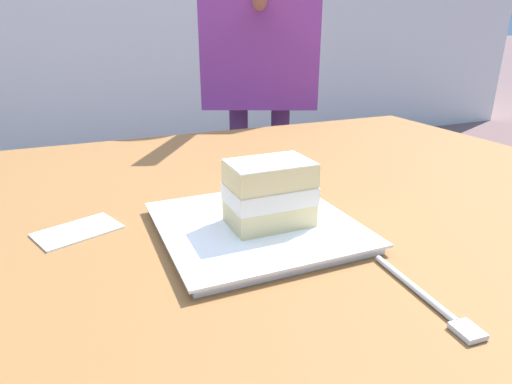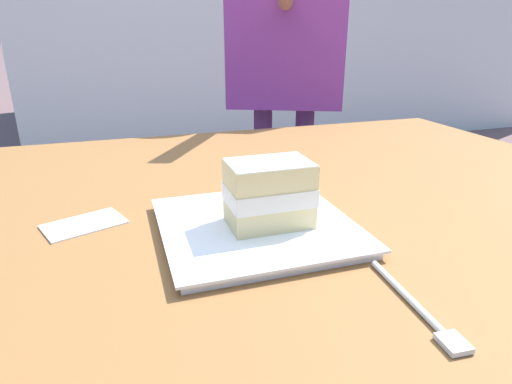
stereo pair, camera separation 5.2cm
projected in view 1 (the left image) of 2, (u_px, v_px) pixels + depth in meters
The scene contains 6 objects.
patio_table at pixel (287, 235), 0.84m from camera, with size 1.38×1.09×0.74m.
dessert_plate at pixel (256, 227), 0.65m from camera, with size 0.28×0.28×0.02m.
cake_slice at pixel (269, 193), 0.62m from camera, with size 0.12×0.08×0.10m.
dessert_fork at pixel (428, 299), 0.48m from camera, with size 0.03×0.17×0.01m.
paper_napkin at pixel (78, 231), 0.65m from camera, with size 0.14×0.11×0.00m.
diner_person at pixel (260, 37), 1.52m from camera, with size 0.45×0.57×1.50m.
Camera 1 is at (0.35, 0.67, 1.03)m, focal length 30.33 mm.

